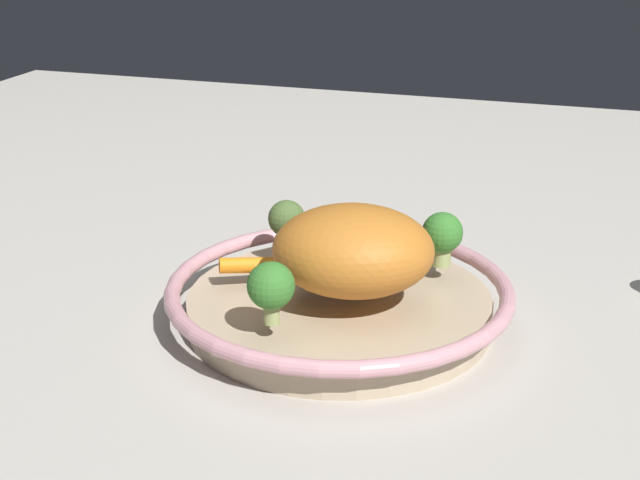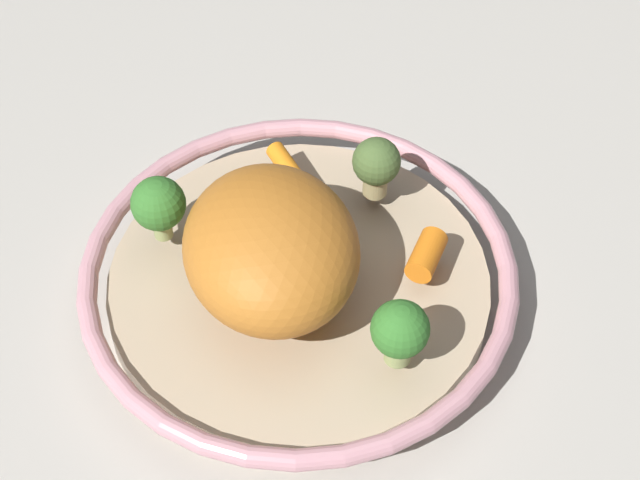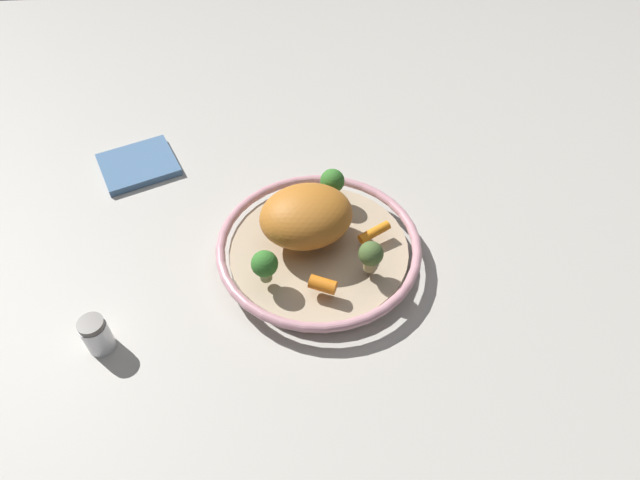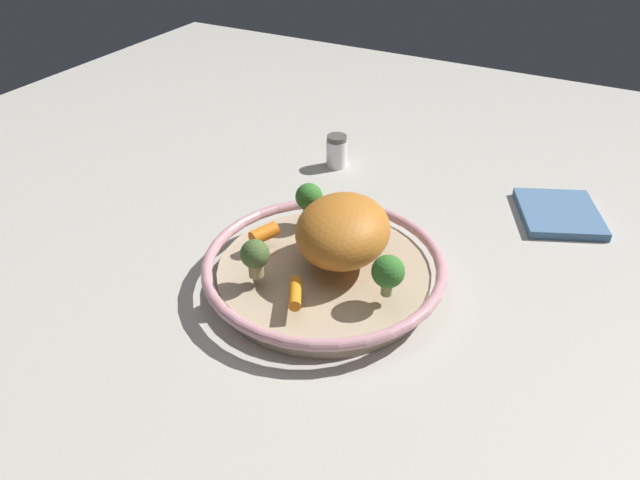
{
  "view_description": "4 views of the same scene",
  "coord_description": "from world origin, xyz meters",
  "px_view_note": "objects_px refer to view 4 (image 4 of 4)",
  "views": [
    {
      "loc": [
        -0.24,
        0.79,
        0.41
      ],
      "look_at": [
        0.02,
        -0.0,
        0.08
      ],
      "focal_mm": 52.79,
      "sensor_mm": 36.0,
      "label": 1
    },
    {
      "loc": [
        -0.47,
        -0.01,
        0.62
      ],
      "look_at": [
        0.01,
        -0.02,
        0.07
      ],
      "focal_mm": 54.79,
      "sensor_mm": 36.0,
      "label": 2
    },
    {
      "loc": [
        -0.04,
        -0.59,
        0.7
      ],
      "look_at": [
        0.0,
        -0.01,
        0.06
      ],
      "focal_mm": 30.61,
      "sensor_mm": 36.0,
      "label": 3
    },
    {
      "loc": [
        0.59,
        0.31,
        0.53
      ],
      "look_at": [
        -0.02,
        -0.02,
        0.06
      ],
      "focal_mm": 33.94,
      "sensor_mm": 36.0,
      "label": 4
    }
  ],
  "objects_px": {
    "broccoli_floret_edge": "(309,198)",
    "broccoli_floret_small": "(388,272)",
    "baby_carrot_back": "(295,293)",
    "broccoli_floret_mid": "(255,256)",
    "salt_shaker": "(337,151)",
    "baby_carrot_near_rim": "(266,232)",
    "roast_chicken_piece": "(343,230)",
    "dish_towel": "(559,213)",
    "serving_bowl": "(324,271)"
  },
  "relations": [
    {
      "from": "broccoli_floret_mid",
      "to": "broccoli_floret_edge",
      "type": "distance_m",
      "value": 0.16
    },
    {
      "from": "roast_chicken_piece",
      "to": "baby_carrot_near_rim",
      "type": "xyz_separation_m",
      "value": [
        0.01,
        -0.11,
        -0.03
      ]
    },
    {
      "from": "baby_carrot_back",
      "to": "dish_towel",
      "type": "distance_m",
      "value": 0.5
    },
    {
      "from": "serving_bowl",
      "to": "broccoli_floret_edge",
      "type": "bearing_deg",
      "value": -140.42
    },
    {
      "from": "broccoli_floret_edge",
      "to": "salt_shaker",
      "type": "height_order",
      "value": "broccoli_floret_edge"
    },
    {
      "from": "broccoli_floret_small",
      "to": "salt_shaker",
      "type": "distance_m",
      "value": 0.44
    },
    {
      "from": "broccoli_floret_edge",
      "to": "broccoli_floret_small",
      "type": "bearing_deg",
      "value": 56.74
    },
    {
      "from": "baby_carrot_back",
      "to": "broccoli_floret_mid",
      "type": "xyz_separation_m",
      "value": [
        -0.02,
        -0.07,
        0.02
      ]
    },
    {
      "from": "broccoli_floret_edge",
      "to": "baby_carrot_back",
      "type": "bearing_deg",
      "value": 23.79
    },
    {
      "from": "salt_shaker",
      "to": "baby_carrot_back",
      "type": "bearing_deg",
      "value": 20.18
    },
    {
      "from": "baby_carrot_back",
      "to": "broccoli_floret_edge",
      "type": "distance_m",
      "value": 0.19
    },
    {
      "from": "broccoli_floret_small",
      "to": "broccoli_floret_mid",
      "type": "bearing_deg",
      "value": -74.7
    },
    {
      "from": "baby_carrot_back",
      "to": "broccoli_floret_edge",
      "type": "height_order",
      "value": "broccoli_floret_edge"
    },
    {
      "from": "broccoli_floret_mid",
      "to": "dish_towel",
      "type": "bearing_deg",
      "value": 142.38
    },
    {
      "from": "baby_carrot_near_rim",
      "to": "broccoli_floret_mid",
      "type": "relative_size",
      "value": 0.75
    },
    {
      "from": "roast_chicken_piece",
      "to": "baby_carrot_near_rim",
      "type": "height_order",
      "value": "roast_chicken_piece"
    },
    {
      "from": "baby_carrot_near_rim",
      "to": "broccoli_floret_mid",
      "type": "xyz_separation_m",
      "value": [
        0.08,
        0.04,
        0.02
      ]
    },
    {
      "from": "serving_bowl",
      "to": "broccoli_floret_mid",
      "type": "xyz_separation_m",
      "value": [
        0.08,
        -0.06,
        0.05
      ]
    },
    {
      "from": "baby_carrot_near_rim",
      "to": "broccoli_floret_mid",
      "type": "bearing_deg",
      "value": 24.0
    },
    {
      "from": "baby_carrot_back",
      "to": "broccoli_floret_edge",
      "type": "bearing_deg",
      "value": -156.21
    },
    {
      "from": "baby_carrot_near_rim",
      "to": "broccoli_floret_mid",
      "type": "height_order",
      "value": "broccoli_floret_mid"
    },
    {
      "from": "roast_chicken_piece",
      "to": "broccoli_floret_edge",
      "type": "relative_size",
      "value": 2.73
    },
    {
      "from": "broccoli_floret_edge",
      "to": "salt_shaker",
      "type": "bearing_deg",
      "value": -162.54
    },
    {
      "from": "baby_carrot_near_rim",
      "to": "broccoli_floret_small",
      "type": "distance_m",
      "value": 0.21
    },
    {
      "from": "roast_chicken_piece",
      "to": "broccoli_floret_mid",
      "type": "height_order",
      "value": "roast_chicken_piece"
    },
    {
      "from": "serving_bowl",
      "to": "salt_shaker",
      "type": "relative_size",
      "value": 5.42
    },
    {
      "from": "baby_carrot_back",
      "to": "baby_carrot_near_rim",
      "type": "height_order",
      "value": "baby_carrot_near_rim"
    },
    {
      "from": "broccoli_floret_mid",
      "to": "salt_shaker",
      "type": "relative_size",
      "value": 0.87
    },
    {
      "from": "baby_carrot_back",
      "to": "salt_shaker",
      "type": "distance_m",
      "value": 0.45
    },
    {
      "from": "broccoli_floret_edge",
      "to": "dish_towel",
      "type": "bearing_deg",
      "value": 127.71
    },
    {
      "from": "broccoli_floret_mid",
      "to": "broccoli_floret_small",
      "type": "relative_size",
      "value": 0.95
    },
    {
      "from": "baby_carrot_near_rim",
      "to": "roast_chicken_piece",
      "type": "bearing_deg",
      "value": 97.04
    },
    {
      "from": "baby_carrot_back",
      "to": "broccoli_floret_edge",
      "type": "xyz_separation_m",
      "value": [
        -0.18,
        -0.08,
        0.02
      ]
    },
    {
      "from": "broccoli_floret_mid",
      "to": "baby_carrot_back",
      "type": "bearing_deg",
      "value": 76.87
    },
    {
      "from": "baby_carrot_near_rim",
      "to": "salt_shaker",
      "type": "distance_m",
      "value": 0.33
    },
    {
      "from": "broccoli_floret_small",
      "to": "dish_towel",
      "type": "distance_m",
      "value": 0.41
    },
    {
      "from": "roast_chicken_piece",
      "to": "salt_shaker",
      "type": "distance_m",
      "value": 0.36
    },
    {
      "from": "roast_chicken_piece",
      "to": "salt_shaker",
      "type": "bearing_deg",
      "value": -151.93
    },
    {
      "from": "baby_carrot_near_rim",
      "to": "broccoli_floret_small",
      "type": "xyz_separation_m",
      "value": [
        0.03,
        0.2,
        0.02
      ]
    },
    {
      "from": "roast_chicken_piece",
      "to": "baby_carrot_near_rim",
      "type": "bearing_deg",
      "value": -82.96
    },
    {
      "from": "baby_carrot_back",
      "to": "broccoli_floret_mid",
      "type": "height_order",
      "value": "broccoli_floret_mid"
    },
    {
      "from": "broccoli_floret_edge",
      "to": "dish_towel",
      "type": "distance_m",
      "value": 0.42
    },
    {
      "from": "baby_carrot_back",
      "to": "salt_shaker",
      "type": "bearing_deg",
      "value": -159.82
    },
    {
      "from": "serving_bowl",
      "to": "baby_carrot_near_rim",
      "type": "height_order",
      "value": "baby_carrot_near_rim"
    },
    {
      "from": "broccoli_floret_mid",
      "to": "broccoli_floret_small",
      "type": "distance_m",
      "value": 0.17
    },
    {
      "from": "broccoli_floret_mid",
      "to": "broccoli_floret_small",
      "type": "height_order",
      "value": "broccoli_floret_small"
    },
    {
      "from": "serving_bowl",
      "to": "baby_carrot_near_rim",
      "type": "xyz_separation_m",
      "value": [
        -0.0,
        -0.1,
        0.03
      ]
    },
    {
      "from": "broccoli_floret_small",
      "to": "roast_chicken_piece",
      "type": "bearing_deg",
      "value": -119.33
    },
    {
      "from": "baby_carrot_back",
      "to": "salt_shaker",
      "type": "xyz_separation_m",
      "value": [
        -0.42,
        -0.15,
        -0.02
      ]
    },
    {
      "from": "roast_chicken_piece",
      "to": "dish_towel",
      "type": "distance_m",
      "value": 0.41
    }
  ]
}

